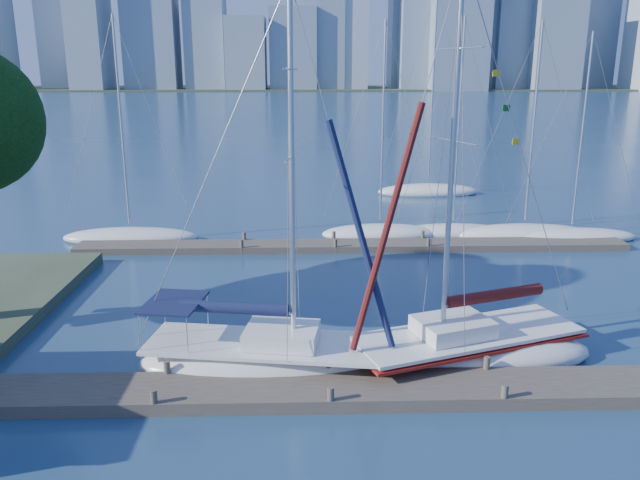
{
  "coord_description": "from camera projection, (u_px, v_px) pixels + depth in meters",
  "views": [
    {
      "loc": [
        -0.78,
        -16.81,
        9.5
      ],
      "look_at": [
        -0.16,
        4.0,
        3.8
      ],
      "focal_mm": 35.0,
      "sensor_mm": 36.0,
      "label": 1
    }
  ],
  "objects": [
    {
      "name": "ground",
      "position": [
        329.0,
        397.0,
        18.73
      ],
      "size": [
        700.0,
        700.0,
        0.0
      ],
      "primitive_type": "plane",
      "color": "navy",
      "rests_on": "ground"
    },
    {
      "name": "near_dock",
      "position": [
        329.0,
        391.0,
        18.68
      ],
      "size": [
        26.0,
        2.0,
        0.4
      ],
      "primitive_type": "cube",
      "color": "#433931",
      "rests_on": "ground"
    },
    {
      "name": "far_dock",
      "position": [
        353.0,
        246.0,
        34.17
      ],
      "size": [
        30.0,
        1.8,
        0.36
      ],
      "primitive_type": "cube",
      "color": "#433931",
      "rests_on": "ground"
    },
    {
      "name": "far_shore",
      "position": [
        302.0,
        89.0,
        327.26
      ],
      "size": [
        800.0,
        100.0,
        1.5
      ],
      "primitive_type": "cube",
      "color": "#38472D",
      "rests_on": "ground"
    },
    {
      "name": "sailboat_navy",
      "position": [
        264.0,
        342.0,
        20.19
      ],
      "size": [
        8.54,
        3.88,
        12.51
      ],
      "rotation": [
        0.0,
        0.0,
        -0.15
      ],
      "color": "silver",
      "rests_on": "ground"
    },
    {
      "name": "sailboat_maroon",
      "position": [
        467.0,
        331.0,
        20.9
      ],
      "size": [
        8.87,
        5.42,
        13.26
      ],
      "rotation": [
        0.0,
        0.0,
        0.34
      ],
      "color": "silver",
      "rests_on": "ground"
    },
    {
      "name": "bg_boat_0",
      "position": [
        131.0,
        236.0,
        35.75
      ],
      "size": [
        7.96,
        3.32,
        12.71
      ],
      "rotation": [
        0.0,
        0.0,
        -0.14
      ],
      "color": "silver",
      "rests_on": "ground"
    },
    {
      "name": "bg_boat_2",
      "position": [
        380.0,
        233.0,
        36.51
      ],
      "size": [
        7.21,
        4.05,
        12.5
      ],
      "rotation": [
        0.0,
        0.0,
        -0.27
      ],
      "color": "silver",
      "rests_on": "ground"
    },
    {
      "name": "bg_boat_3",
      "position": [
        453.0,
        231.0,
        37.0
      ],
      "size": [
        6.86,
        2.2,
        12.67
      ],
      "rotation": [
        0.0,
        0.0,
        -0.03
      ],
      "color": "silver",
      "rests_on": "ground"
    },
    {
      "name": "bg_boat_4",
      "position": [
        524.0,
        233.0,
        36.43
      ],
      "size": [
        8.06,
        2.46,
        12.46
      ],
      "rotation": [
        0.0,
        0.0,
        -0.01
      ],
      "color": "silver",
      "rests_on": "ground"
    },
    {
      "name": "bg_boat_5",
      "position": [
        571.0,
        236.0,
        35.94
      ],
      "size": [
        7.76,
        2.49,
        11.8
      ],
      "rotation": [
        0.0,
        0.0,
        -0.06
      ],
      "color": "silver",
      "rests_on": "ground"
    },
    {
      "name": "bg_boat_7",
      "position": [
        428.0,
        191.0,
        49.09
      ],
      "size": [
        8.3,
        5.17,
        15.68
      ],
      "rotation": [
        0.0,
        0.0,
        -0.36
      ],
      "color": "silver",
      "rests_on": "ground"
    },
    {
      "name": "skyline",
      "position": [
        339.0,
        12.0,
        289.95
      ],
      "size": [
        502.28,
        51.31,
        124.85
      ],
      "color": "gray",
      "rests_on": "ground"
    }
  ]
}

